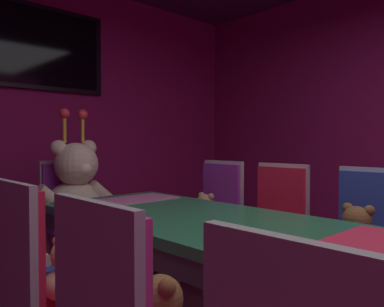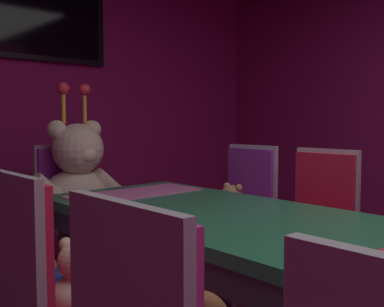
{
  "view_description": "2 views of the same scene",
  "coord_description": "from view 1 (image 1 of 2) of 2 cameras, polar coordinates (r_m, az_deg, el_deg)",
  "views": [
    {
      "loc": [
        -1.44,
        -0.6,
        1.13
      ],
      "look_at": [
        -0.07,
        0.84,
        1.08
      ],
      "focal_mm": 36.0,
      "sensor_mm": 36.0,
      "label": 1
    },
    {
      "loc": [
        -1.44,
        -0.46,
        1.15
      ],
      "look_at": [
        -0.19,
        0.91,
        1.01
      ],
      "focal_mm": 41.71,
      "sensor_mm": 36.0,
      "label": 2
    }
  ],
  "objects": [
    {
      "name": "teddy_left_5",
      "position": [
        2.35,
        -24.21,
        -11.89
      ],
      "size": [
        0.26,
        0.33,
        0.31
      ],
      "color": "beige",
      "rests_on": "chair_left_5"
    },
    {
      "name": "chair_right_4",
      "position": [
        2.81,
        12.41,
        -9.48
      ],
      "size": [
        0.42,
        0.41,
        0.98
      ],
      "rotation": [
        0.0,
        0.0,
        3.14
      ],
      "color": "red",
      "rests_on": "ground_plane"
    },
    {
      "name": "banquet_table",
      "position": [
        1.63,
        23.74,
        -15.54
      ],
      "size": [
        0.9,
        3.78,
        0.75
      ],
      "color": "#26724C",
      "rests_on": "ground_plane"
    },
    {
      "name": "teddy_right_5",
      "position": [
        3.06,
        1.85,
        -8.85
      ],
      "size": [
        0.23,
        0.3,
        0.28
      ],
      "rotation": [
        0.0,
        0.0,
        3.14
      ],
      "color": "tan",
      "rests_on": "chair_right_5"
    },
    {
      "name": "throne_chair",
      "position": [
        3.4,
        -17.95,
        -7.57
      ],
      "size": [
        0.41,
        0.42,
        0.98
      ],
      "rotation": [
        0.0,
        0.0,
        -1.57
      ],
      "color": "purple",
      "rests_on": "ground_plane"
    },
    {
      "name": "teddy_left_4",
      "position": [
        1.8,
        -17.85,
        -16.55
      ],
      "size": [
        0.22,
        0.29,
        0.27
      ],
      "color": "beige",
      "rests_on": "chair_left_4"
    },
    {
      "name": "chair_right_5",
      "position": [
        3.16,
        3.7,
        -8.19
      ],
      "size": [
        0.42,
        0.41,
        0.98
      ],
      "rotation": [
        0.0,
        0.0,
        3.14
      ],
      "color": "purple",
      "rests_on": "ground_plane"
    },
    {
      "name": "teddy_right_3",
      "position": [
        2.4,
        23.15,
        -11.42
      ],
      "size": [
        0.27,
        0.35,
        0.33
      ],
      "rotation": [
        0.0,
        0.0,
        3.14
      ],
      "color": "brown",
      "rests_on": "chair_right_3"
    },
    {
      "name": "wall_back",
      "position": [
        4.07,
        -22.71,
        5.23
      ],
      "size": [
        5.2,
        0.12,
        2.8
      ],
      "primitive_type": "cube",
      "color": "#8C1959",
      "rests_on": "ground_plane"
    },
    {
      "name": "wall_tv",
      "position": [
        4.08,
        -22.33,
        14.46
      ],
      "size": [
        1.4,
        0.06,
        0.81
      ],
      "color": "black"
    },
    {
      "name": "chair_left_4",
      "position": [
        1.74,
        -22.3,
        -16.53
      ],
      "size": [
        0.42,
        0.41,
        0.98
      ],
      "color": "red",
      "rests_on": "ground_plane"
    },
    {
      "name": "king_teddy_bear",
      "position": [
        3.22,
        -16.66,
        -5.1
      ],
      "size": [
        0.74,
        0.57,
        0.95
      ],
      "rotation": [
        0.0,
        0.0,
        -1.57
      ],
      "color": "beige",
      "rests_on": "throne_chair"
    },
    {
      "name": "chair_right_3",
      "position": [
        2.53,
        24.5,
        -10.8
      ],
      "size": [
        0.42,
        0.41,
        0.98
      ],
      "rotation": [
        0.0,
        0.0,
        3.14
      ],
      "color": "#2D47B2",
      "rests_on": "ground_plane"
    }
  ]
}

